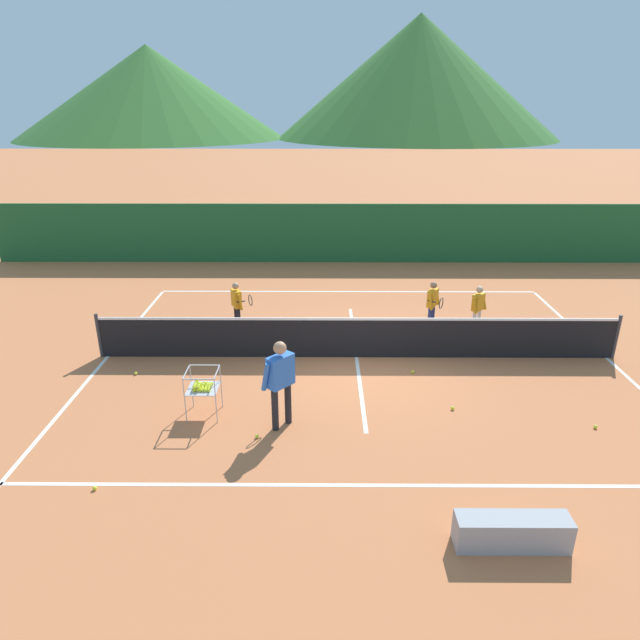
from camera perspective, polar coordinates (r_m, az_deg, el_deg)
ground_plane at (r=12.67m, az=3.81°, el=-3.87°), size 120.00×120.00×0.00m
line_baseline_near at (r=8.81m, az=5.52°, el=-16.73°), size 11.48×0.08×0.01m
line_baseline_far at (r=17.01m, az=2.93°, el=2.98°), size 11.48×0.08×0.01m
line_sideline_west at (r=13.59m, az=-21.18°, el=-3.54°), size 0.08×9.22×0.01m
line_sideline_east at (r=14.22m, az=27.62°, el=-3.49°), size 0.08×9.22×0.01m
line_service_center at (r=12.67m, az=3.81°, el=-3.86°), size 0.08×6.25×0.01m
tennis_net at (r=12.46m, az=3.87°, el=-1.80°), size 11.82×0.08×1.05m
instructor at (r=9.66m, az=-4.12°, el=-5.87°), size 0.61×0.79×1.67m
student_0 at (r=14.04m, az=-8.61°, el=1.90°), size 0.59×0.52×1.26m
student_1 at (r=14.18m, az=11.65°, el=1.94°), size 0.42×0.70×1.28m
student_2 at (r=14.26m, az=16.11°, el=1.49°), size 0.45×0.44×1.23m
ball_cart at (r=10.39m, az=-12.18°, el=-6.79°), size 0.58×0.58×0.90m
tennis_ball_0 at (r=12.49m, az=-18.60°, el=-5.28°), size 0.07×0.07×0.07m
tennis_ball_1 at (r=9.32m, az=-22.38°, el=-15.86°), size 0.07×0.07×0.07m
tennis_ball_3 at (r=9.85m, az=-6.57°, el=-11.93°), size 0.07×0.07×0.07m
tennis_ball_4 at (r=10.88m, az=13.64°, el=-8.91°), size 0.07×0.07×0.07m
tennis_ball_6 at (r=12.08m, az=9.64°, el=-5.33°), size 0.07×0.07×0.07m
tennis_ball_7 at (r=11.20m, az=26.73°, el=-9.88°), size 0.07×0.07×0.07m
windscreen_fence at (r=19.97m, az=2.59°, el=8.98°), size 25.26×0.08×2.12m
courtside_bench at (r=8.10m, az=19.34°, el=-20.06°), size 1.50×0.36×0.46m
hill_0 at (r=93.82m, az=10.12°, el=23.56°), size 43.77×43.77×17.82m
hill_1 at (r=95.55m, az=-17.24°, el=21.65°), size 41.09×41.09×13.53m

